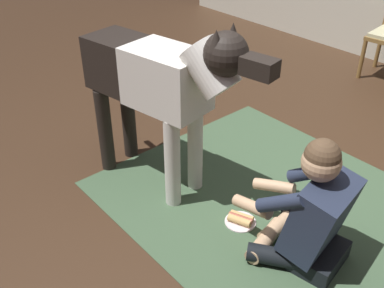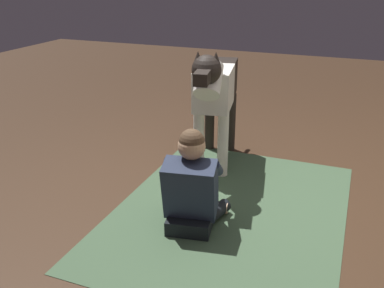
# 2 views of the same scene
# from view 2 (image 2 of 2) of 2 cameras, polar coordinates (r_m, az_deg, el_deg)

# --- Properties ---
(ground_plane) EXTENTS (14.18, 14.18, 0.00)m
(ground_plane) POSITION_cam_2_polar(r_m,az_deg,el_deg) (3.97, 2.86, -6.45)
(ground_plane) COLOR #3B2719
(area_rug) EXTENTS (2.47, 1.85, 0.01)m
(area_rug) POSITION_cam_2_polar(r_m,az_deg,el_deg) (3.69, 5.05, -8.86)
(area_rug) COLOR #3F583C
(area_rug) RESTS_ON ground
(person_sitting_on_floor) EXTENTS (0.71, 0.57, 0.82)m
(person_sitting_on_floor) POSITION_cam_2_polar(r_m,az_deg,el_deg) (3.35, -0.03, -5.78)
(person_sitting_on_floor) COLOR black
(person_sitting_on_floor) RESTS_ON ground
(large_dog) EXTENTS (1.55, 0.48, 1.27)m
(large_dog) POSITION_cam_2_polar(r_m,az_deg,el_deg) (4.21, 3.05, 7.16)
(large_dog) COLOR silver
(large_dog) RESTS_ON ground
(hot_dog_on_plate) EXTENTS (0.21, 0.21, 0.06)m
(hot_dog_on_plate) POSITION_cam_2_polar(r_m,az_deg,el_deg) (3.88, 1.30, -6.70)
(hot_dog_on_plate) COLOR silver
(hot_dog_on_plate) RESTS_ON ground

